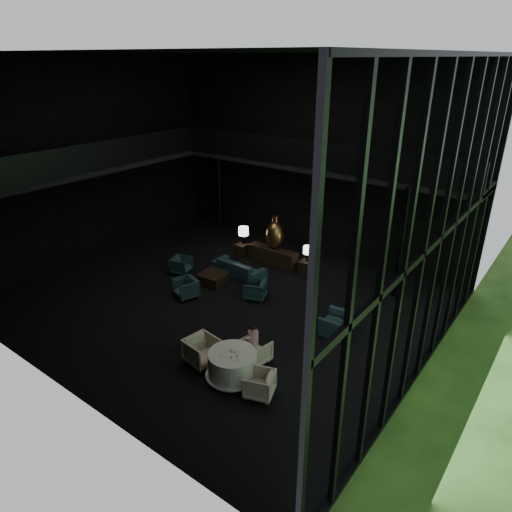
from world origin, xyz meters
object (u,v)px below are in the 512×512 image
Objects in this scene: lounge_armchair_west at (181,265)px; coffee_table at (214,278)px; table_lamp_left at (243,232)px; lounge_armchair_east at (255,289)px; dining_chair_east at (259,384)px; side_table_right at (306,268)px; sofa at (239,265)px; dining_chair_west at (202,349)px; side_table_left at (241,250)px; lounge_armchair_south at (186,287)px; child at (253,335)px; dining_chair_north at (255,350)px; table_lamp_right at (308,251)px; bronze_urn at (275,234)px; window_armchair at (337,322)px; dining_table at (232,366)px; console at (273,256)px.

coffee_table is at bearing -104.67° from lounge_armchair_west.
lounge_armchair_east is (2.75, -2.84, -0.69)m from table_lamp_left.
table_lamp_left is 9.02m from dining_chair_east.
side_table_right is 0.81× the size of lounge_armchair_east.
sofa is 2.52× the size of dining_chair_west.
lounge_armchair_east is at bearing -44.15° from side_table_left.
lounge_armchair_south is 1.22× the size of child.
lounge_armchair_east is at bearing 23.06° from dining_chair_west.
lounge_armchair_south reaches higher than dining_chair_north.
lounge_armchair_south is at bearing -80.23° from table_lamp_left.
dining_chair_east is (5.06, -3.94, 0.13)m from coffee_table.
table_lamp_right is 0.64× the size of coffee_table.
bronze_urn reaches higher than table_lamp_left.
lounge_armchair_south is (-0.40, -2.52, -0.07)m from sofa.
table_lamp_left reaches higher than sofa.
sofa is 2.52× the size of window_armchair.
dining_chair_north is at bearing -72.86° from side_table_right.
dining_chair_west is at bearing -178.24° from dining_table.
dining_chair_west is (-1.08, -0.03, 0.13)m from dining_table.
dining_chair_north is at bearing 143.22° from child.
window_armchair is at bearing -108.69° from lounge_armchair_west.
table_lamp_right reaches higher than child.
lounge_armchair_south is (0.73, -4.08, 0.12)m from side_table_left.
side_table_right is 5.95m from dining_chair_north.
lounge_armchair_east is (2.75, -2.67, 0.09)m from side_table_left.
side_table_right is at bearing 49.55° from coffee_table.
coffee_table is (-2.39, -2.83, -0.79)m from table_lamp_right.
sofa is 3.69× the size of child.
sofa is at bearing -140.78° from table_lamp_right.
bronze_urn is 2.24× the size of table_lamp_right.
sofa reaches higher than lounge_armchair_south.
table_lamp_right is at bearing 104.24° from dining_table.
table_lamp_right reaches higher than dining_chair_west.
lounge_armchair_west is 0.71× the size of coffee_table.
bronze_urn is at bearing 25.91° from dining_chair_west.
table_lamp_left is at bearing 179.43° from table_lamp_right.
lounge_armchair_east is at bearing 54.31° from lounge_armchair_south.
bronze_urn is 3.95m from lounge_armchair_west.
dining_chair_north is at bearing -0.23° from lounge_armchair_south.
lounge_armchair_south is 0.52× the size of dining_table.
lounge_armchair_east is at bearing -161.49° from dining_chair_east.
child is at bearing -60.01° from console.
dining_chair_east is (5.15, -2.56, -0.04)m from lounge_armchair_south.
side_table_right is 0.90× the size of child.
bronze_urn is 0.92× the size of dining_table.
table_lamp_left is at bearing -32.78° from lounge_armchair_west.
dining_table is at bearing -75.68° from side_table_right.
table_lamp_right reaches higher than dining_chair_east.
side_table_left is 0.56× the size of dining_chair_west.
table_lamp_right is (-0.00, 0.04, 0.72)m from side_table_right.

